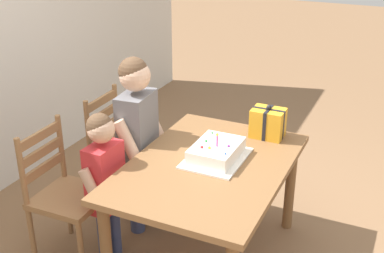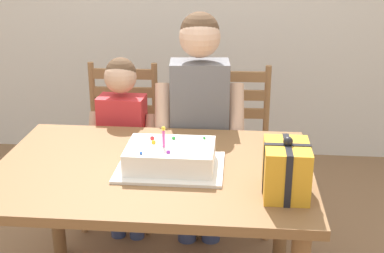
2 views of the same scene
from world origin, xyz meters
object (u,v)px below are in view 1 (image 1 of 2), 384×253
Objects in this scene: child_younger at (105,175)px; chair_right at (121,151)px; child_older at (138,129)px; dining_table at (209,178)px; birthday_cake at (216,152)px; chair_left at (65,194)px; gift_box_red_large at (268,123)px.

chair_right is at bearing 24.26° from child_younger.
dining_table is at bearing -104.33° from child_older.
chair_right is at bearing 73.64° from birthday_cake.
child_older is (0.49, -0.27, 0.31)m from chair_left.
child_younger is (-0.34, 0.61, -0.13)m from birthday_cake.
chair_left and chair_right have the same top height.
birthday_cake is at bearing -61.10° from child_younger.
child_older is (-0.38, 0.80, -0.04)m from gift_box_red_large.
chair_right is 0.67m from child_younger.
child_older is (-0.18, -0.27, 0.31)m from chair_right.
gift_box_red_large is (0.53, -0.20, 0.20)m from dining_table.
chair_right is at bearing 55.63° from child_older.
chair_left is 0.32m from child_younger.
chair_left is 0.88× the size of child_younger.
chair_left is at bearing 129.32° from gift_box_red_large.
gift_box_red_large reaches higher than chair_left.
chair_left is at bearing 111.38° from dining_table.
child_younger is at bearing 118.90° from birthday_cake.
dining_table is 1.45× the size of chair_right.
birthday_cake is 0.48× the size of chair_left.
dining_table is 0.17m from birthday_cake.
chair_right is 0.45m from child_older.
child_younger reaches higher than chair_left.
chair_right is (0.33, 0.86, -0.16)m from dining_table.
child_older is at bearing -28.79° from chair_left.
chair_left is at bearing 106.16° from child_younger.
birthday_cake is 1.01m from chair_left.
child_older is at bearing -124.37° from chair_right.
birthday_cake reaches higher than dining_table.
child_younger reaches higher than chair_right.
gift_box_red_large is 0.25× the size of chair_left.
birthday_cake is 0.42× the size of child_younger.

